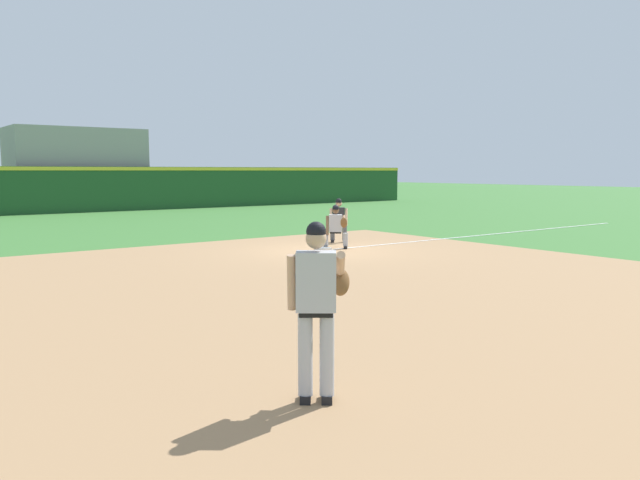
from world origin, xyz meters
TOP-DOWN VIEW (x-y plane):
  - ground_plane at (0.00, 0.00)m, footprint 160.00×160.00m
  - infield_dirt_patch at (-3.72, -4.84)m, footprint 18.00×18.00m
  - foul_line_stripe at (8.08, 0.00)m, footprint 16.15×0.10m
  - first_base_bag at (0.00, 0.00)m, footprint 0.38×0.38m
  - baseball at (-3.95, -5.56)m, footprint 0.07×0.07m
  - pitcher at (-7.40, -9.66)m, footprint 0.85×0.55m
  - first_baseman at (0.55, 0.07)m, footprint 0.71×1.09m
  - umpire at (1.69, 1.37)m, footprint 0.68×0.66m
  - outfield_wall at (0.00, 22.00)m, footprint 48.00×0.54m
  - stadium_seating_block at (-0.00, 24.90)m, footprint 7.58×4.20m

SIDE VIEW (x-z plane):
  - ground_plane at x=0.00m, z-range 0.00..0.00m
  - infield_dirt_patch at x=-3.72m, z-range 0.00..0.01m
  - foul_line_stripe at x=8.08m, z-range 0.01..0.01m
  - baseball at x=-3.95m, z-range 0.00..0.07m
  - first_base_bag at x=0.00m, z-range 0.00..0.09m
  - first_baseman at x=0.55m, z-range 0.06..1.40m
  - umpire at x=1.69m, z-range 0.06..1.52m
  - pitcher at x=-7.40m, z-range 0.13..1.99m
  - outfield_wall at x=0.00m, z-range 0.09..2.69m
  - stadium_seating_block at x=0.00m, z-range 0.03..4.93m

